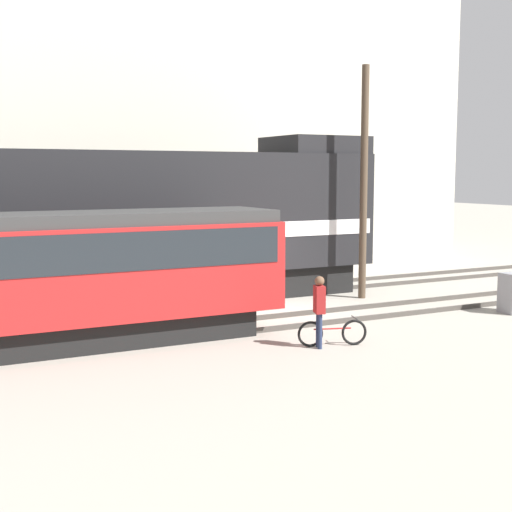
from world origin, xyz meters
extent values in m
plane|color=#9E998C|center=(0.00, 0.00, 0.00)|extent=(120.00, 120.00, 0.00)
cube|color=#47423D|center=(0.00, -2.41, 0.07)|extent=(60.00, 0.07, 0.14)
cube|color=#47423D|center=(0.00, -0.98, 0.07)|extent=(60.00, 0.07, 0.14)
cube|color=#47423D|center=(0.00, 2.28, 0.07)|extent=(60.00, 0.07, 0.14)
cube|color=#47423D|center=(0.00, 3.71, 0.07)|extent=(60.00, 0.07, 0.14)
cube|color=beige|center=(0.00, 12.01, 6.99)|extent=(30.82, 6.00, 13.98)
cube|color=black|center=(-3.38, 3.00, 0.50)|extent=(15.05, 2.55, 1.00)
cube|color=black|center=(-3.38, 3.00, 2.90)|extent=(16.36, 3.00, 3.80)
cube|color=white|center=(-3.38, 3.00, 2.33)|extent=(16.04, 3.04, 0.50)
cube|color=black|center=(3.30, 3.00, 5.10)|extent=(3.00, 2.85, 0.60)
cube|color=black|center=(-7.02, -1.69, 0.35)|extent=(10.18, 2.00, 0.70)
cube|color=#B21E1E|center=(-7.02, -1.69, 1.81)|extent=(11.57, 2.50, 2.22)
cube|color=#1E2328|center=(-7.02, -1.69, 2.37)|extent=(11.10, 2.54, 0.90)
cube|color=#333333|center=(-7.02, -1.69, 3.07)|extent=(11.33, 2.38, 0.30)
torus|color=black|center=(-0.27, -4.63, 0.31)|extent=(0.62, 0.25, 0.63)
torus|color=black|center=(-1.30, -4.30, 0.31)|extent=(0.62, 0.25, 0.63)
cylinder|color=#B21E1E|center=(-0.78, -4.46, 0.42)|extent=(0.89, 0.32, 0.04)
cylinder|color=#B21E1E|center=(-1.16, -4.34, 0.46)|extent=(0.03, 0.03, 0.28)
cylinder|color=#262626|center=(-0.27, -4.63, 0.68)|extent=(0.16, 0.43, 0.02)
cylinder|color=#232D4C|center=(-1.15, -4.41, 0.42)|extent=(0.11, 0.11, 0.85)
cylinder|color=#232D4C|center=(-1.20, -4.56, 0.42)|extent=(0.11, 0.11, 0.85)
cube|color=maroon|center=(-1.18, -4.49, 1.18)|extent=(0.32, 0.41, 0.65)
sphere|color=brown|center=(-1.18, -4.49, 1.62)|extent=(0.23, 0.23, 0.23)
cylinder|color=#4C3D2D|center=(3.75, 0.65, 3.80)|extent=(0.24, 0.24, 7.61)
camera|label=1|loc=(-10.11, -18.56, 4.16)|focal=50.00mm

